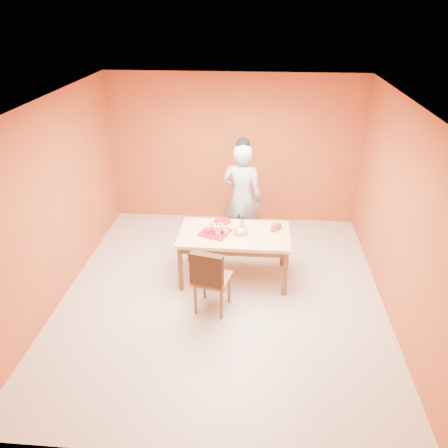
# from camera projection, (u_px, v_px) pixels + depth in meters

# --- Properties ---
(floor) EXTENTS (5.00, 5.00, 0.00)m
(floor) POSITION_uv_depth(u_px,v_px,m) (222.00, 295.00, 6.24)
(floor) COLOR beige
(floor) RESTS_ON ground
(ceiling) EXTENTS (5.00, 5.00, 0.00)m
(ceiling) POSITION_uv_depth(u_px,v_px,m) (222.00, 104.00, 5.00)
(ceiling) COLOR white
(ceiling) RESTS_ON wall_back
(wall_back) EXTENTS (4.50, 0.00, 4.50)m
(wall_back) POSITION_uv_depth(u_px,v_px,m) (234.00, 150.00, 7.83)
(wall_back) COLOR #B24129
(wall_back) RESTS_ON floor
(wall_left) EXTENTS (0.00, 5.00, 5.00)m
(wall_left) POSITION_uv_depth(u_px,v_px,m) (54.00, 204.00, 5.79)
(wall_left) COLOR #B24129
(wall_left) RESTS_ON floor
(wall_right) EXTENTS (0.00, 5.00, 5.00)m
(wall_right) POSITION_uv_depth(u_px,v_px,m) (401.00, 217.00, 5.46)
(wall_right) COLOR #B24129
(wall_right) RESTS_ON floor
(dining_table) EXTENTS (1.60, 0.90, 0.76)m
(dining_table) POSITION_uv_depth(u_px,v_px,m) (234.00, 239.00, 6.35)
(dining_table) COLOR #E2B276
(dining_table) RESTS_ON floor
(dining_chair) EXTENTS (0.54, 0.61, 0.98)m
(dining_chair) POSITION_uv_depth(u_px,v_px,m) (212.00, 278.00, 5.74)
(dining_chair) COLOR brown
(dining_chair) RESTS_ON floor
(pastry_pile) EXTENTS (0.35, 0.35, 0.11)m
(pastry_pile) POSITION_uv_depth(u_px,v_px,m) (215.00, 228.00, 6.27)
(pastry_pile) COLOR tan
(pastry_pile) RESTS_ON pastry_platter
(person) EXTENTS (0.75, 0.59, 1.83)m
(person) POSITION_uv_depth(u_px,v_px,m) (242.00, 198.00, 7.03)
(person) COLOR gray
(person) RESTS_ON floor
(pastry_platter) EXTENTS (0.50, 0.50, 0.02)m
(pastry_platter) POSITION_uv_depth(u_px,v_px,m) (216.00, 232.00, 6.30)
(pastry_platter) COLOR maroon
(pastry_platter) RESTS_ON dining_table
(red_dinner_plate) EXTENTS (0.31, 0.31, 0.02)m
(red_dinner_plate) POSITION_uv_depth(u_px,v_px,m) (222.00, 221.00, 6.62)
(red_dinner_plate) COLOR maroon
(red_dinner_plate) RESTS_ON dining_table
(white_cake_plate) EXTENTS (0.30, 0.30, 0.01)m
(white_cake_plate) POSITION_uv_depth(u_px,v_px,m) (241.00, 234.00, 6.27)
(white_cake_plate) COLOR white
(white_cake_plate) RESTS_ON dining_table
(sponge_cake) EXTENTS (0.30, 0.30, 0.05)m
(sponge_cake) POSITION_uv_depth(u_px,v_px,m) (241.00, 232.00, 6.25)
(sponge_cake) COLOR gold
(sponge_cake) RESTS_ON white_cake_plate
(cake_server) EXTENTS (0.08, 0.25, 0.01)m
(cake_server) POSITION_uv_depth(u_px,v_px,m) (242.00, 224.00, 6.40)
(cake_server) COLOR silver
(cake_server) RESTS_ON sponge_cake
(egg_ornament) EXTENTS (0.11, 0.09, 0.13)m
(egg_ornament) POSITION_uv_depth(u_px,v_px,m) (278.00, 225.00, 6.39)
(egg_ornament) COLOR #5C742C
(egg_ornament) RESTS_ON dining_table
(magenta_glass) EXTENTS (0.09, 0.09, 0.10)m
(magenta_glass) POSITION_uv_depth(u_px,v_px,m) (273.00, 228.00, 6.33)
(magenta_glass) COLOR #B71B6A
(magenta_glass) RESTS_ON dining_table
(checker_tin) EXTENTS (0.12, 0.12, 0.03)m
(checker_tin) POSITION_uv_depth(u_px,v_px,m) (276.00, 224.00, 6.52)
(checker_tin) COLOR #38220F
(checker_tin) RESTS_ON dining_table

